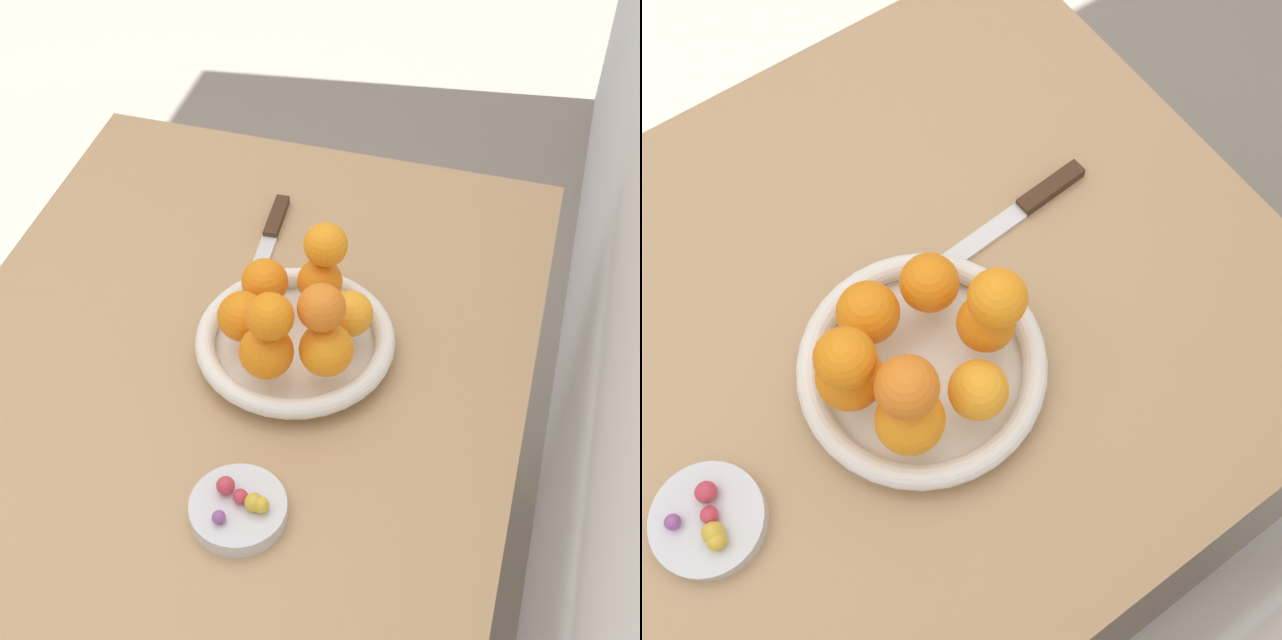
{
  "view_description": "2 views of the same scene",
  "coord_description": "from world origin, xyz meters",
  "views": [
    {
      "loc": [
        0.72,
        0.34,
        1.69
      ],
      "look_at": [
        -0.1,
        0.11,
        0.81
      ],
      "focal_mm": 55.0,
      "sensor_mm": 36.0,
      "label": 1
    },
    {
      "loc": [
        0.03,
        0.34,
        1.54
      ],
      "look_at": [
        -0.14,
        0.09,
        0.86
      ],
      "focal_mm": 45.0,
      "sensor_mm": 36.0,
      "label": 2
    }
  ],
  "objects": [
    {
      "name": "ground_plane",
      "position": [
        0.0,
        0.0,
        0.0
      ],
      "size": [
        6.0,
        6.0,
        0.0
      ],
      "primitive_type": "plane",
      "color": "gray"
    },
    {
      "name": "orange_0",
      "position": [
        -0.03,
        0.06,
        0.81
      ],
      "size": [
        0.07,
        0.07,
        0.07
      ],
      "primitive_type": "sphere",
      "color": "orange",
      "rests_on": "fruit_bowl"
    },
    {
      "name": "orange_8",
      "position": [
        -0.18,
        0.09,
        0.87
      ],
      "size": [
        0.06,
        0.06,
        0.06
      ],
      "primitive_type": "sphere",
      "color": "orange",
      "rests_on": "orange_3"
    },
    {
      "name": "candy_dish",
      "position": [
        0.15,
        0.08,
        0.75
      ],
      "size": [
        0.11,
        0.11,
        0.02
      ],
      "primitive_type": "cylinder",
      "color": "silver",
      "rests_on": "dining_table"
    },
    {
      "name": "orange_5",
      "position": [
        -0.08,
        0.01,
        0.81
      ],
      "size": [
        0.06,
        0.06,
        0.06
      ],
      "primitive_type": "sphere",
      "color": "orange",
      "rests_on": "fruit_bowl"
    },
    {
      "name": "candy_ball_1",
      "position": [
        0.15,
        0.09,
        0.77
      ],
      "size": [
        0.02,
        0.02,
        0.02
      ],
      "primitive_type": "sphere",
      "color": "#C6384C",
      "rests_on": "candy_dish"
    },
    {
      "name": "candy_ball_4",
      "position": [
        0.18,
        0.07,
        0.77
      ],
      "size": [
        0.02,
        0.02,
        0.02
      ],
      "primitive_type": "sphere",
      "color": "#8C4C99",
      "rests_on": "candy_dish"
    },
    {
      "name": "orange_2",
      "position": [
        -0.13,
        0.14,
        0.81
      ],
      "size": [
        0.06,
        0.06,
        0.06
      ],
      "primitive_type": "sphere",
      "color": "orange",
      "rests_on": "fruit_bowl"
    },
    {
      "name": "orange_4",
      "position": [
        -0.15,
        0.02,
        0.81
      ],
      "size": [
        0.06,
        0.06,
        0.06
      ],
      "primitive_type": "sphere",
      "color": "orange",
      "rests_on": "fruit_bowl"
    },
    {
      "name": "orange_6",
      "position": [
        -0.03,
        0.07,
        0.88
      ],
      "size": [
        0.06,
        0.06,
        0.06
      ],
      "primitive_type": "sphere",
      "color": "orange",
      "rests_on": "orange_0"
    },
    {
      "name": "dining_table",
      "position": [
        0.0,
        0.0,
        0.65
      ],
      "size": [
        1.1,
        0.76,
        0.74
      ],
      "color": "tan",
      "rests_on": "ground_plane"
    },
    {
      "name": "orange_3",
      "position": [
        -0.17,
        0.09,
        0.81
      ],
      "size": [
        0.06,
        0.06,
        0.06
      ],
      "primitive_type": "sphere",
      "color": "orange",
      "rests_on": "fruit_bowl"
    },
    {
      "name": "candy_ball_2",
      "position": [
        0.15,
        0.11,
        0.77
      ],
      "size": [
        0.02,
        0.02,
        0.02
      ],
      "primitive_type": "sphere",
      "color": "gold",
      "rests_on": "candy_dish"
    },
    {
      "name": "fruit_bowl",
      "position": [
        -0.1,
        0.07,
        0.76
      ],
      "size": [
        0.26,
        0.26,
        0.04
      ],
      "color": "white",
      "rests_on": "dining_table"
    },
    {
      "name": "candy_ball_0",
      "position": [
        0.14,
        0.07,
        0.77
      ],
      "size": [
        0.02,
        0.02,
        0.02
      ],
      "primitive_type": "sphere",
      "color": "#C6384C",
      "rests_on": "candy_dish"
    },
    {
      "name": "candy_ball_3",
      "position": [
        0.15,
        0.1,
        0.77
      ],
      "size": [
        0.02,
        0.02,
        0.02
      ],
      "primitive_type": "sphere",
      "color": "gold",
      "rests_on": "candy_dish"
    },
    {
      "name": "orange_7",
      "position": [
        -0.06,
        0.12,
        0.88
      ],
      "size": [
        0.06,
        0.06,
        0.06
      ],
      "primitive_type": "sphere",
      "color": "orange",
      "rests_on": "orange_1"
    },
    {
      "name": "orange_1",
      "position": [
        -0.06,
        0.13,
        0.81
      ],
      "size": [
        0.07,
        0.07,
        0.07
      ],
      "primitive_type": "sphere",
      "color": "orange",
      "rests_on": "fruit_bowl"
    },
    {
      "name": "knife",
      "position": [
        -0.29,
        -0.02,
        0.75
      ],
      "size": [
        0.26,
        0.04,
        0.01
      ],
      "color": "#3F2819",
      "rests_on": "dining_table"
    }
  ]
}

